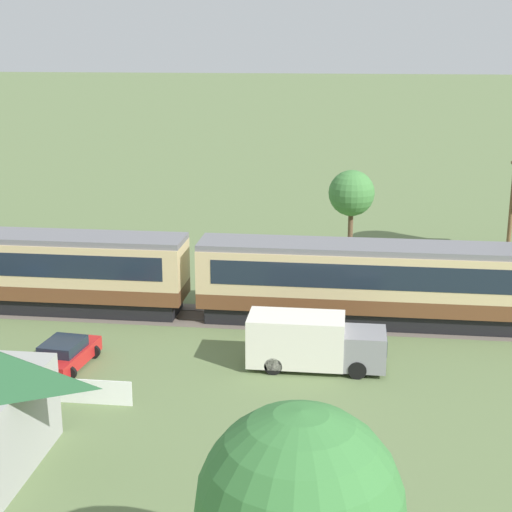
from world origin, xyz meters
TOP-DOWN VIEW (x-y plane):
  - passenger_train at (-7.46, -0.78)m, footprint 62.52×3.02m
  - railway_track at (-7.29, -0.78)m, footprint 98.23×3.60m
  - parked_car_red at (-22.61, -8.28)m, footprint 2.49×4.17m
  - delivery_truck_grey at (-11.56, -6.89)m, footprint 6.17×2.21m
  - yard_tree_0 at (-10.93, -24.17)m, footprint 4.81×4.81m
  - yard_tree_1 at (-10.04, 12.80)m, footprint 3.12×3.12m

SIDE VIEW (x-z plane):
  - railway_track at x=-7.29m, z-range -0.01..0.03m
  - parked_car_red at x=-22.61m, z-range -0.03..1.27m
  - delivery_truck_grey at x=-11.56m, z-range 0.02..2.44m
  - passenger_train at x=-7.46m, z-range 0.23..4.47m
  - yard_tree_0 at x=-10.93m, z-range 0.85..7.36m
  - yard_tree_1 at x=-10.04m, z-range 1.32..7.14m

